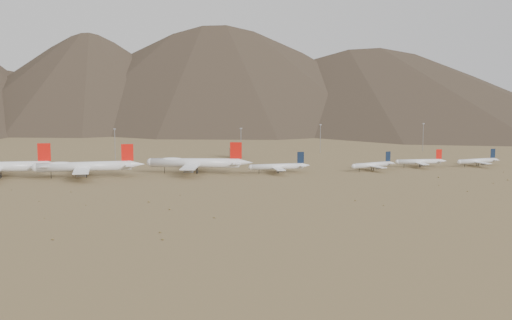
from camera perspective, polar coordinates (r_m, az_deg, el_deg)
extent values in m
plane|color=olive|center=(413.31, -2.99, -1.84)|extent=(3000.00, 3000.00, 0.00)
cone|color=white|center=(446.10, -17.46, -0.43)|extent=(11.94, 6.74, 5.97)
cube|color=white|center=(446.93, -18.11, -0.42)|extent=(7.27, 22.71, 0.40)
cube|color=red|center=(446.17, -18.32, 0.67)|extent=(8.37, 1.16, 11.77)
cylinder|color=black|center=(455.29, -21.72, -1.23)|extent=(0.54, 0.54, 4.50)
cylinder|color=black|center=(452.09, -21.81, -1.29)|extent=(0.54, 0.54, 4.50)
cylinder|color=slate|center=(465.25, -21.76, -0.70)|extent=(6.61, 3.41, 2.99)
cylinder|color=slate|center=(475.48, -21.46, -0.53)|extent=(6.61, 3.41, 2.99)
cylinder|color=white|center=(439.78, -15.00, -0.56)|extent=(61.09, 6.33, 6.31)
sphere|color=white|center=(442.34, -18.96, -0.66)|extent=(6.19, 6.19, 6.19)
cone|color=white|center=(439.36, -10.55, -0.38)|extent=(11.00, 5.68, 5.68)
cube|color=white|center=(439.96, -15.16, -0.69)|extent=(9.79, 56.00, 0.79)
cube|color=white|center=(439.23, -11.18, -0.38)|extent=(5.50, 21.28, 0.38)
cube|color=red|center=(438.25, -11.37, 0.67)|extent=(7.94, 0.57, 11.20)
cylinder|color=black|center=(442.06, -17.75, -1.31)|extent=(0.41, 0.41, 4.28)
cylinder|color=black|center=(441.99, -14.81, -1.21)|extent=(0.51, 0.51, 4.28)
cylinder|color=black|center=(438.87, -14.83, -1.27)|extent=(0.51, 0.51, 4.28)
ellipsoid|color=white|center=(440.63, -17.07, -0.39)|extent=(19.55, 4.74, 3.79)
cylinder|color=slate|center=(451.25, -15.08, -0.70)|extent=(6.11, 2.84, 2.84)
cylinder|color=slate|center=(429.09, -15.22, -1.09)|extent=(6.11, 2.84, 2.84)
cylinder|color=slate|center=(461.24, -15.02, -0.53)|extent=(6.11, 2.84, 2.84)
cylinder|color=slate|center=(419.12, -15.29, -1.28)|extent=(6.11, 2.84, 2.84)
cylinder|color=white|center=(445.03, -5.43, -0.26)|extent=(61.03, 22.43, 6.36)
sphere|color=white|center=(450.61, -9.30, -0.23)|extent=(6.23, 6.23, 6.23)
cone|color=white|center=(441.19, -1.00, -0.23)|extent=(12.20, 8.45, 5.72)
cube|color=white|center=(445.33, -5.58, -0.38)|extent=(24.44, 57.01, 0.79)
cube|color=white|center=(441.55, -1.63, -0.20)|extent=(11.02, 22.14, 0.38)
cube|color=red|center=(440.70, -1.80, 0.86)|extent=(7.87, 2.67, 11.28)
cylinder|color=black|center=(449.42, -8.14, -0.91)|extent=(0.41, 0.41, 4.31)
cylinder|color=black|center=(447.11, -5.23, -0.91)|extent=(0.51, 0.51, 4.31)
cylinder|color=black|center=(444.00, -5.29, -0.97)|extent=(0.51, 0.51, 4.31)
ellipsoid|color=white|center=(447.46, -7.46, -0.02)|extent=(20.26, 9.81, 3.82)
cylinder|color=slate|center=(456.60, -5.37, -0.39)|extent=(6.69, 4.39, 2.86)
cylinder|color=slate|center=(434.49, -5.80, -0.77)|extent=(6.69, 4.39, 2.86)
cylinder|color=slate|center=(466.56, -5.18, -0.23)|extent=(6.69, 4.39, 2.86)
cylinder|color=slate|center=(424.56, -6.01, -0.96)|extent=(6.69, 4.39, 2.86)
cylinder|color=white|center=(444.83, 1.89, -0.59)|extent=(36.82, 4.03, 4.00)
sphere|color=white|center=(440.72, -0.43, -0.66)|extent=(3.92, 3.92, 3.92)
cone|color=white|center=(450.26, 4.43, -0.47)|extent=(6.63, 3.60, 3.60)
cube|color=white|center=(444.74, 1.79, -0.67)|extent=(5.92, 31.56, 0.50)
cube|color=white|center=(449.41, 4.07, -0.47)|extent=(3.32, 11.99, 0.24)
cube|color=#111E34|center=(448.51, 3.99, 0.23)|extent=(4.79, 0.36, 7.89)
cylinder|color=black|center=(442.34, 0.27, -1.07)|extent=(0.42, 0.42, 2.73)
cylinder|color=black|center=(446.43, 1.95, -1.00)|extent=(0.53, 0.53, 2.73)
cylinder|color=black|center=(444.51, 2.01, -1.03)|extent=(0.53, 0.53, 2.73)
cylinder|color=slate|center=(453.36, 1.52, -0.65)|extent=(3.68, 1.80, 1.80)
cylinder|color=slate|center=(436.39, 2.08, -0.95)|extent=(3.68, 1.80, 1.80)
cylinder|color=white|center=(465.14, 10.26, -0.43)|extent=(32.18, 13.35, 3.55)
sphere|color=white|center=(454.82, 8.69, -0.57)|extent=(3.47, 3.47, 3.47)
cone|color=white|center=(477.07, 11.94, -0.25)|extent=(6.57, 4.83, 3.19)
cube|color=white|center=(464.79, 10.20, -0.50)|extent=(13.53, 28.25, 0.44)
cube|color=white|center=(475.32, 11.70, -0.26)|extent=(6.05, 11.03, 0.21)
cube|color=#111E34|center=(474.30, 11.66, 0.32)|extent=(4.14, 1.60, 7.00)
cylinder|color=black|center=(458.28, 9.16, -0.89)|extent=(0.37, 0.37, 2.43)
cylinder|color=black|center=(466.62, 10.24, -0.78)|extent=(0.47, 0.47, 2.43)
cylinder|color=black|center=(465.28, 10.39, -0.80)|extent=(0.47, 0.47, 2.43)
cylinder|color=slate|center=(470.85, 9.58, -0.50)|extent=(3.60, 2.52, 1.60)
cylinder|color=slate|center=(459.01, 10.83, -0.72)|extent=(3.60, 2.52, 1.60)
cylinder|color=white|center=(490.94, 14.30, -0.14)|extent=(33.40, 6.28, 3.61)
sphere|color=white|center=(485.00, 12.48, -0.17)|extent=(3.53, 3.53, 3.53)
cone|color=white|center=(498.13, 16.29, -0.07)|extent=(6.22, 3.72, 3.25)
cube|color=white|center=(490.76, 14.22, -0.20)|extent=(7.60, 28.81, 0.45)
cube|color=white|center=(497.05, 16.01, -0.07)|extent=(3.86, 11.02, 0.22)
cube|color=red|center=(496.21, 15.95, 0.51)|extent=(4.33, 0.67, 7.12)
cylinder|color=black|center=(487.11, 13.02, -0.52)|extent=(0.38, 0.38, 2.47)
cylinder|color=black|center=(492.39, 14.32, -0.47)|extent=(0.47, 0.47, 2.47)
cylinder|color=black|center=(490.73, 14.40, -0.50)|extent=(0.47, 0.47, 2.47)
cylinder|color=slate|center=(498.21, 13.88, -0.19)|extent=(3.44, 1.89, 1.62)
cylinder|color=slate|center=(483.54, 14.57, -0.42)|extent=(3.44, 1.89, 1.62)
cylinder|color=white|center=(508.74, 19.05, -0.08)|extent=(32.25, 8.61, 3.49)
sphere|color=white|center=(498.49, 17.65, -0.16)|extent=(3.42, 3.42, 3.42)
cone|color=white|center=(520.54, 20.56, 0.04)|extent=(6.21, 4.03, 3.14)
cube|color=white|center=(508.39, 18.99, -0.14)|extent=(9.50, 27.99, 0.44)
cube|color=white|center=(518.82, 20.35, 0.04)|extent=(4.54, 10.79, 0.21)
cube|color=#111E34|center=(517.86, 20.31, 0.57)|extent=(4.17, 0.98, 6.88)
cylinder|color=black|center=(501.89, 18.06, -0.47)|extent=(0.37, 0.37, 2.39)
cylinder|color=black|center=(510.17, 19.03, -0.39)|extent=(0.46, 0.46, 2.39)
cylinder|color=black|center=(508.86, 19.15, -0.41)|extent=(0.46, 0.46, 2.39)
cylinder|color=slate|center=(514.32, 18.43, -0.14)|extent=(3.42, 2.07, 1.57)
cylinder|color=slate|center=(502.71, 19.56, -0.34)|extent=(3.42, 2.07, 1.57)
cube|color=gray|center=(535.07, -1.90, 0.63)|extent=(8.00, 8.00, 8.00)
cube|color=slate|center=(534.43, -1.90, 1.26)|extent=(6.00, 6.00, 4.00)
cylinder|color=gray|center=(530.35, -12.43, 1.33)|extent=(0.50, 0.50, 25.00)
cube|color=gray|center=(529.26, -12.47, 2.71)|extent=(2.00, 0.60, 0.80)
cylinder|color=gray|center=(524.90, -1.35, 1.44)|extent=(0.50, 0.50, 25.00)
cube|color=gray|center=(523.80, -1.35, 2.83)|extent=(2.00, 0.60, 0.80)
cylinder|color=gray|center=(573.16, 5.74, 1.88)|extent=(0.50, 0.50, 25.00)
cube|color=gray|center=(572.15, 5.75, 3.15)|extent=(2.00, 0.60, 0.80)
cylinder|color=gray|center=(602.54, 14.63, 1.93)|extent=(0.50, 0.50, 25.00)
cube|color=gray|center=(601.58, 14.66, 3.15)|extent=(2.00, 0.60, 0.80)
ellipsoid|color=olive|center=(322.70, -7.68, -4.36)|extent=(0.98, 0.98, 0.71)
ellipsoid|color=olive|center=(301.84, -3.73, -5.12)|extent=(1.09, 1.09, 0.56)
ellipsoid|color=olive|center=(482.11, 21.14, -1.01)|extent=(0.61, 0.61, 0.48)
ellipsoid|color=olive|center=(361.91, -6.76, -3.12)|extent=(0.56, 0.56, 0.41)
ellipsoid|color=olive|center=(263.23, -8.30, -6.98)|extent=(1.02, 1.02, 0.69)
ellipsoid|color=olive|center=(360.36, -18.73, -3.49)|extent=(0.62, 0.62, 0.46)
ellipsoid|color=olive|center=(385.21, -16.12, -2.73)|extent=(0.67, 0.67, 0.55)
ellipsoid|color=olive|center=(344.11, -9.51, -3.67)|extent=(0.94, 0.94, 0.83)
ellipsoid|color=olive|center=(316.09, -18.29, -4.93)|extent=(0.53, 0.53, 0.28)
ellipsoid|color=olive|center=(342.46, -14.88, -3.89)|extent=(0.57, 0.57, 0.45)
ellipsoid|color=olive|center=(273.15, -17.63, -6.73)|extent=(0.98, 0.98, 0.68)
ellipsoid|color=olive|center=(342.50, -9.56, -3.76)|extent=(0.58, 0.58, 0.37)
ellipsoid|color=olive|center=(444.39, 21.47, -1.66)|extent=(0.89, 0.89, 0.68)
ellipsoid|color=olive|center=(402.73, -20.90, -2.50)|extent=(0.60, 0.60, 0.46)
ellipsoid|color=olive|center=(336.47, 11.28, -3.99)|extent=(0.66, 0.66, 0.41)
ellipsoid|color=olive|center=(391.25, 18.28, -2.65)|extent=(0.81, 0.81, 0.59)
ellipsoid|color=olive|center=(442.26, 15.91, -1.47)|extent=(1.10, 1.10, 0.71)
ellipsoid|color=olive|center=(409.37, 15.95, -2.16)|extent=(0.66, 0.66, 0.45)
ellipsoid|color=olive|center=(347.30, 8.82, -3.57)|extent=(0.96, 0.96, 0.59)
ellipsoid|color=olive|center=(427.70, 20.35, -1.94)|extent=(0.65, 0.65, 0.57)
ellipsoid|color=olive|center=(275.31, -8.51, -6.37)|extent=(1.00, 1.00, 0.62)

